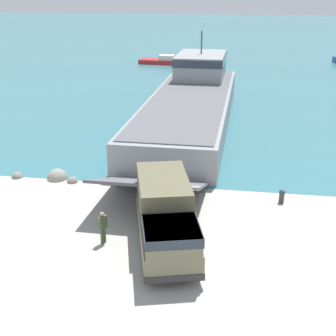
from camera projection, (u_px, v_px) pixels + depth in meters
ground_plane at (179, 221)px, 25.63m from camera, size 240.00×240.00×0.00m
water_surface at (230, 37)px, 112.53m from camera, size 240.00×180.00×0.01m
landing_craft at (192, 100)px, 44.50m from camera, size 7.65×34.63×7.44m
military_truck at (166, 216)px, 22.67m from camera, size 4.35×7.67×3.18m
soldier_on_ramp at (103, 225)px, 23.13m from camera, size 0.44×0.50×1.71m
moored_boat_b at (164, 61)px, 75.54m from camera, size 7.93×3.42×1.41m
mooring_bollard at (282, 196)px, 27.62m from camera, size 0.36×0.36×0.84m
shoreline_rock_a at (17, 177)px, 31.39m from camera, size 0.75×0.75×0.75m
shoreline_rock_b at (73, 182)px, 30.66m from camera, size 0.73×0.73×0.73m
shoreline_rock_c at (58, 179)px, 31.19m from camera, size 1.36×1.36×1.36m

